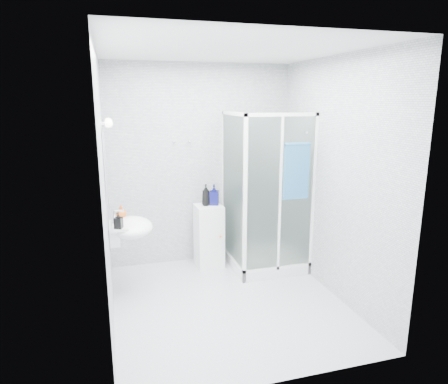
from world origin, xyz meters
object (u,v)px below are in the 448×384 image
object	(u,v)px
shampoo_bottle_b	(214,195)
soap_dispenser_black	(118,220)
storage_cabinet	(209,236)
shower_enclosure	(261,235)
shampoo_bottle_a	(206,195)
hand_towel	(297,170)
wall_basin	(129,228)
soap_dispenser_orange	(121,212)

from	to	relation	value
shampoo_bottle_b	soap_dispenser_black	size ratio (longest dim) A/B	1.56
storage_cabinet	soap_dispenser_black	xyz separation A→B (m)	(-1.14, -0.78, 0.54)
shower_enclosure	shampoo_bottle_a	xyz separation A→B (m)	(-0.66, 0.28, 0.51)
shower_enclosure	hand_towel	world-z (taller)	shower_enclosure
shampoo_bottle_a	hand_towel	bearing A→B (deg)	-36.80
hand_towel	shampoo_bottle_b	bearing A→B (deg)	139.16
shower_enclosure	shampoo_bottle_b	distance (m)	0.80
shower_enclosure	soap_dispenser_black	world-z (taller)	shower_enclosure
storage_cabinet	shampoo_bottle_b	xyz separation A→B (m)	(0.08, 0.02, 0.54)
wall_basin	soap_dispenser_black	distance (m)	0.27
soap_dispenser_orange	storage_cabinet	bearing A→B (deg)	21.38
soap_dispenser_orange	soap_dispenser_black	size ratio (longest dim) A/B	0.89
shampoo_bottle_a	shampoo_bottle_b	bearing A→B (deg)	5.88
soap_dispenser_orange	soap_dispenser_black	bearing A→B (deg)	-96.19
wall_basin	hand_towel	world-z (taller)	hand_towel
shower_enclosure	shampoo_bottle_a	world-z (taller)	shower_enclosure
wall_basin	storage_cabinet	world-z (taller)	wall_basin
shower_enclosure	hand_towel	xyz separation A→B (m)	(0.26, -0.40, 0.91)
shower_enclosure	storage_cabinet	bearing A→B (deg)	156.53
storage_cabinet	soap_dispenser_black	distance (m)	1.48
hand_towel	soap_dispenser_orange	distance (m)	2.04
soap_dispenser_orange	soap_dispenser_black	distance (m)	0.35
soap_dispenser_black	wall_basin	bearing A→B (deg)	60.33
storage_cabinet	soap_dispenser_orange	world-z (taller)	soap_dispenser_orange
wall_basin	shampoo_bottle_b	distance (m)	1.27
shower_enclosure	wall_basin	xyz separation A→B (m)	(-1.66, -0.32, 0.35)
shampoo_bottle_b	soap_dispenser_orange	world-z (taller)	shampoo_bottle_b
soap_dispenser_black	hand_towel	bearing A→B (deg)	2.98
hand_towel	shampoo_bottle_a	distance (m)	1.21
storage_cabinet	hand_towel	world-z (taller)	hand_towel
hand_towel	soap_dispenser_black	bearing A→B (deg)	-177.02
wall_basin	hand_towel	xyz separation A→B (m)	(1.91, -0.09, 0.56)
shampoo_bottle_b	hand_towel	bearing A→B (deg)	-40.84
hand_towel	soap_dispenser_black	distance (m)	2.06
shampoo_bottle_a	soap_dispenser_black	distance (m)	1.36
storage_cabinet	hand_towel	size ratio (longest dim) A/B	1.24
wall_basin	shampoo_bottle_a	size ratio (longest dim) A/B	2.03
shower_enclosure	soap_dispenser_orange	xyz separation A→B (m)	(-1.73, -0.16, 0.49)
shampoo_bottle_a	soap_dispenser_black	world-z (taller)	shampoo_bottle_a
soap_dispenser_orange	shampoo_bottle_a	bearing A→B (deg)	22.48
wall_basin	storage_cabinet	distance (m)	1.25
hand_towel	soap_dispenser_orange	world-z (taller)	hand_towel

